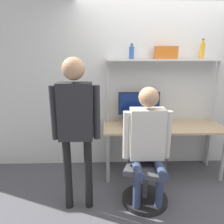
{
  "coord_description": "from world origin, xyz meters",
  "views": [
    {
      "loc": [
        -0.85,
        -2.67,
        1.79
      ],
      "look_at": [
        -0.77,
        -0.15,
        1.1
      ],
      "focal_mm": 35.0,
      "sensor_mm": 36.0,
      "label": 1
    }
  ],
  "objects_px": {
    "monitor": "(139,106)",
    "cell_phone": "(152,128)",
    "person_standing": "(76,117)",
    "office_chair": "(146,178)",
    "bottle_blue": "(132,52)",
    "person_seated": "(148,138)",
    "bottle_amber": "(202,50)",
    "storage_box": "(166,53)",
    "laptop": "(135,123)"
  },
  "relations": [
    {
      "from": "storage_box",
      "to": "laptop",
      "type": "bearing_deg",
      "value": -151.34
    },
    {
      "from": "cell_phone",
      "to": "person_standing",
      "type": "distance_m",
      "value": 1.21
    },
    {
      "from": "cell_phone",
      "to": "storage_box",
      "type": "distance_m",
      "value": 1.1
    },
    {
      "from": "monitor",
      "to": "person_seated",
      "type": "xyz_separation_m",
      "value": [
        -0.02,
        -0.84,
        -0.17
      ]
    },
    {
      "from": "office_chair",
      "to": "bottle_amber",
      "type": "xyz_separation_m",
      "value": [
        0.9,
        0.84,
        1.52
      ]
    },
    {
      "from": "person_standing",
      "to": "cell_phone",
      "type": "bearing_deg",
      "value": 32.98
    },
    {
      "from": "cell_phone",
      "to": "storage_box",
      "type": "relative_size",
      "value": 0.5
    },
    {
      "from": "bottle_amber",
      "to": "laptop",
      "type": "bearing_deg",
      "value": -165.71
    },
    {
      "from": "cell_phone",
      "to": "monitor",
      "type": "bearing_deg",
      "value": 119.36
    },
    {
      "from": "person_standing",
      "to": "bottle_amber",
      "type": "distance_m",
      "value": 2.07
    },
    {
      "from": "monitor",
      "to": "cell_phone",
      "type": "bearing_deg",
      "value": -60.64
    },
    {
      "from": "person_standing",
      "to": "bottle_blue",
      "type": "bearing_deg",
      "value": 53.18
    },
    {
      "from": "person_seated",
      "to": "laptop",
      "type": "bearing_deg",
      "value": 95.86
    },
    {
      "from": "bottle_blue",
      "to": "bottle_amber",
      "type": "bearing_deg",
      "value": -0.0
    },
    {
      "from": "person_seated",
      "to": "bottle_amber",
      "type": "xyz_separation_m",
      "value": [
        0.91,
        0.88,
        0.97
      ]
    },
    {
      "from": "person_seated",
      "to": "storage_box",
      "type": "distance_m",
      "value": 1.34
    },
    {
      "from": "person_seated",
      "to": "bottle_amber",
      "type": "bearing_deg",
      "value": 44.03
    },
    {
      "from": "bottle_amber",
      "to": "person_seated",
      "type": "bearing_deg",
      "value": -135.97
    },
    {
      "from": "office_chair",
      "to": "person_standing",
      "type": "distance_m",
      "value": 1.17
    },
    {
      "from": "office_chair",
      "to": "bottle_blue",
      "type": "bearing_deg",
      "value": 97.7
    },
    {
      "from": "laptop",
      "to": "monitor",
      "type": "bearing_deg",
      "value": 66.95
    },
    {
      "from": "office_chair",
      "to": "person_standing",
      "type": "relative_size",
      "value": 0.54
    },
    {
      "from": "person_standing",
      "to": "bottle_amber",
      "type": "xyz_separation_m",
      "value": [
        1.71,
        0.94,
        0.69
      ]
    },
    {
      "from": "laptop",
      "to": "bottle_blue",
      "type": "bearing_deg",
      "value": 98.02
    },
    {
      "from": "cell_phone",
      "to": "person_standing",
      "type": "bearing_deg",
      "value": -147.02
    },
    {
      "from": "office_chair",
      "to": "bottle_blue",
      "type": "relative_size",
      "value": 4.48
    },
    {
      "from": "office_chair",
      "to": "person_seated",
      "type": "distance_m",
      "value": 0.56
    },
    {
      "from": "cell_phone",
      "to": "bottle_amber",
      "type": "bearing_deg",
      "value": 22.42
    },
    {
      "from": "cell_phone",
      "to": "bottle_blue",
      "type": "height_order",
      "value": "bottle_blue"
    },
    {
      "from": "monitor",
      "to": "office_chair",
      "type": "relative_size",
      "value": 0.65
    },
    {
      "from": "laptop",
      "to": "bottle_amber",
      "type": "distance_m",
      "value": 1.42
    },
    {
      "from": "monitor",
      "to": "bottle_amber",
      "type": "xyz_separation_m",
      "value": [
        0.89,
        0.04,
        0.79
      ]
    },
    {
      "from": "bottle_blue",
      "to": "bottle_amber",
      "type": "distance_m",
      "value": 1.01
    },
    {
      "from": "laptop",
      "to": "storage_box",
      "type": "distance_m",
      "value": 1.1
    },
    {
      "from": "person_standing",
      "to": "storage_box",
      "type": "height_order",
      "value": "storage_box"
    },
    {
      "from": "monitor",
      "to": "person_seated",
      "type": "distance_m",
      "value": 0.86
    },
    {
      "from": "cell_phone",
      "to": "storage_box",
      "type": "bearing_deg",
      "value": 54.42
    },
    {
      "from": "monitor",
      "to": "cell_phone",
      "type": "relative_size",
      "value": 4.1
    },
    {
      "from": "bottle_blue",
      "to": "storage_box",
      "type": "distance_m",
      "value": 0.49
    },
    {
      "from": "bottle_blue",
      "to": "bottle_amber",
      "type": "relative_size",
      "value": 0.77
    },
    {
      "from": "person_seated",
      "to": "bottle_blue",
      "type": "relative_size",
      "value": 6.76
    },
    {
      "from": "laptop",
      "to": "person_seated",
      "type": "xyz_separation_m",
      "value": [
        0.06,
        -0.63,
        0.03
      ]
    },
    {
      "from": "office_chair",
      "to": "bottle_blue",
      "type": "xyz_separation_m",
      "value": [
        -0.11,
        0.84,
        1.5
      ]
    },
    {
      "from": "storage_box",
      "to": "person_seated",
      "type": "bearing_deg",
      "value": -113.88
    },
    {
      "from": "cell_phone",
      "to": "office_chair",
      "type": "distance_m",
      "value": 0.72
    },
    {
      "from": "bottle_amber",
      "to": "storage_box",
      "type": "distance_m",
      "value": 0.52
    },
    {
      "from": "bottle_blue",
      "to": "person_standing",
      "type": "bearing_deg",
      "value": -126.82
    },
    {
      "from": "monitor",
      "to": "storage_box",
      "type": "height_order",
      "value": "storage_box"
    },
    {
      "from": "cell_phone",
      "to": "laptop",
      "type": "bearing_deg",
      "value": 166.53
    },
    {
      "from": "office_chair",
      "to": "bottle_blue",
      "type": "height_order",
      "value": "bottle_blue"
    }
  ]
}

